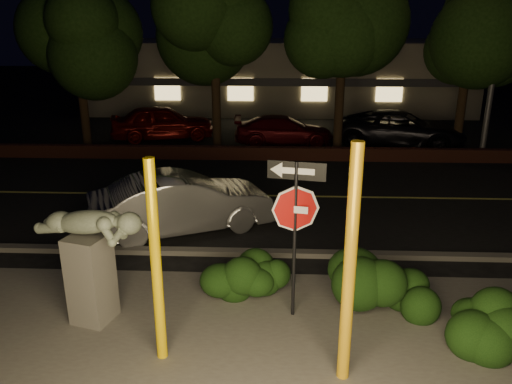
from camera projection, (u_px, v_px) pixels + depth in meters
ground at (276, 169)px, 18.02m from camera, size 90.00×90.00×0.00m
patio at (271, 367)px, 7.61m from camera, size 14.00×6.00×0.02m
road at (275, 196)px, 15.18m from camera, size 80.00×8.00×0.01m
lane_marking at (275, 196)px, 15.18m from camera, size 80.00×0.12×0.00m
curb at (274, 253)px, 11.28m from camera, size 80.00×0.25×0.12m
brick_wall at (276, 153)px, 19.17m from camera, size 40.00×0.35×0.50m
parking_lot at (277, 130)px, 24.64m from camera, size 40.00×12.00×0.01m
building at (278, 73)px, 31.56m from camera, size 22.00×10.20×4.00m
tree_far_a at (73, 14)px, 19.48m from camera, size 4.60×4.60×7.43m
tree_far_c at (345, 5)px, 18.75m from camera, size 4.80×4.80×7.84m
tree_far_d at (474, 12)px, 19.10m from camera, size 4.40×4.40×7.42m
yellow_pole_left at (156, 264)px, 7.35m from camera, size 0.16×0.16×3.25m
yellow_pole_right at (350, 269)px, 6.85m from camera, size 0.18×0.18×3.59m
signpost at (295, 209)px, 8.34m from camera, size 0.96×0.22×2.86m
sculpture at (90, 252)px, 8.43m from camera, size 2.00×1.04×2.15m
hedge_center at (250, 274)px, 9.53m from camera, size 1.87×1.37×0.88m
hedge_right at (387, 278)px, 9.01m from camera, size 2.11×1.52×1.24m
hedge_far_right at (483, 320)px, 7.90m from camera, size 1.72×1.34×1.05m
silver_sedan at (183, 203)px, 12.45m from camera, size 4.76×3.30×1.49m
parked_car_red at (162, 122)px, 22.42m from camera, size 4.88×2.94×1.55m
parked_car_darkred at (284, 130)px, 21.52m from camera, size 4.37×2.02×1.24m
parked_car_dark at (400, 129)px, 21.23m from camera, size 5.75×3.58×1.48m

